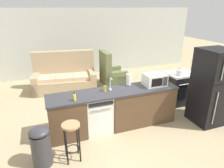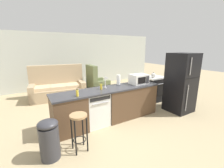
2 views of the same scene
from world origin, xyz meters
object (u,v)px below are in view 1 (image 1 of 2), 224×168
object	(u,v)px
dishwasher	(98,113)
microwave	(155,80)
paper_towel_roll	(129,80)
bar_stool	(71,134)
kettle	(179,72)
stove_range	(179,88)
armchair	(111,75)
trash_bin	(41,146)
refrigerator	(212,87)
couch	(65,78)
dish_soap_bottle	(74,97)
soap_bottle	(105,88)

from	to	relation	value
dishwasher	microwave	xyz separation A→B (m)	(1.40, -0.00, 0.62)
paper_towel_roll	bar_stool	bearing A→B (deg)	-147.59
dishwasher	kettle	distance (m)	2.53
stove_range	bar_stool	xyz separation A→B (m)	(-3.30, -1.31, 0.08)
stove_range	kettle	size ratio (longest dim) A/B	4.39
paper_towel_roll	armchair	distance (m)	2.54
trash_bin	microwave	bearing A→B (deg)	14.86
refrigerator	armchair	xyz separation A→B (m)	(-1.35, 3.16, -0.54)
microwave	couch	xyz separation A→B (m)	(-1.75, 2.71, -0.65)
kettle	trash_bin	xyz separation A→B (m)	(-3.65, -1.12, -0.61)
dish_soap_bottle	bar_stool	size ratio (longest dim) A/B	0.24
stove_range	armchair	xyz separation A→B (m)	(-1.35, 2.07, -0.10)
dishwasher	kettle	bearing A→B (deg)	9.85
microwave	kettle	world-z (taller)	microwave
soap_bottle	dish_soap_bottle	bearing A→B (deg)	-161.88
refrigerator	trash_bin	world-z (taller)	refrigerator
trash_bin	armchair	world-z (taller)	armchair
dishwasher	microwave	world-z (taller)	microwave
refrigerator	trash_bin	distance (m)	3.85
soap_bottle	dish_soap_bottle	size ratio (longest dim) A/B	1.00
dish_soap_bottle	couch	bearing A→B (deg)	86.86
dish_soap_bottle	dishwasher	bearing A→B (deg)	20.48
kettle	trash_bin	distance (m)	3.87
dishwasher	bar_stool	distance (m)	1.04
stove_range	microwave	size ratio (longest dim) A/B	1.80
microwave	bar_stool	distance (m)	2.29
dish_soap_bottle	couch	distance (m)	2.96
dishwasher	armchair	size ratio (longest dim) A/B	0.70
dishwasher	bar_stool	world-z (taller)	dishwasher
bar_stool	trash_bin	bearing A→B (deg)	173.27
dish_soap_bottle	trash_bin	distance (m)	1.05
dishwasher	armchair	world-z (taller)	armchair
soap_bottle	dish_soap_bottle	xyz separation A→B (m)	(-0.70, -0.23, 0.00)
refrigerator	dish_soap_bottle	distance (m)	3.13
dishwasher	soap_bottle	world-z (taller)	soap_bottle
kettle	couch	distance (m)	3.65
microwave	armchair	xyz separation A→B (m)	(-0.15, 2.62, -0.69)
stove_range	refrigerator	xyz separation A→B (m)	(-0.00, -1.10, 0.44)
dishwasher	paper_towel_roll	xyz separation A→B (m)	(0.83, 0.21, 0.62)
microwave	soap_bottle	xyz separation A→B (m)	(-1.21, 0.04, -0.07)
dishwasher	couch	size ratio (longest dim) A/B	0.40
microwave	couch	size ratio (longest dim) A/B	0.24
refrigerator	microwave	distance (m)	1.33
kettle	trash_bin	world-z (taller)	kettle
paper_towel_roll	dish_soap_bottle	distance (m)	1.40
trash_bin	couch	distance (m)	3.51
bar_stool	couch	world-z (taller)	couch
microwave	trash_bin	xyz separation A→B (m)	(-2.62, -0.70, -0.66)
couch	armchair	bearing A→B (deg)	-3.25
kettle	trash_bin	size ratio (longest dim) A/B	0.28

